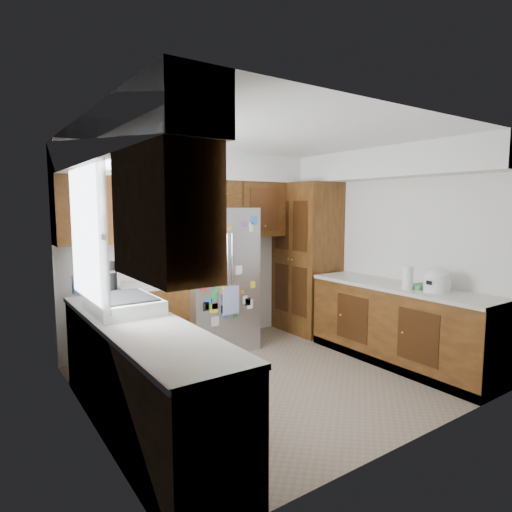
{
  "coord_description": "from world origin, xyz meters",
  "views": [
    {
      "loc": [
        -2.6,
        -3.5,
        1.81
      ],
      "look_at": [
        0.05,
        0.35,
        1.27
      ],
      "focal_mm": 30.0,
      "sensor_mm": 36.0,
      "label": 1
    }
  ],
  "objects_px": {
    "pantry": "(307,258)",
    "fridge": "(214,279)",
    "rice_cooker": "(437,280)"
  },
  "relations": [
    {
      "from": "pantry",
      "to": "fridge",
      "type": "height_order",
      "value": "pantry"
    },
    {
      "from": "pantry",
      "to": "fridge",
      "type": "distance_m",
      "value": 1.51
    },
    {
      "from": "pantry",
      "to": "rice_cooker",
      "type": "height_order",
      "value": "pantry"
    },
    {
      "from": "rice_cooker",
      "to": "fridge",
      "type": "bearing_deg",
      "value": 125.24
    },
    {
      "from": "pantry",
      "to": "rice_cooker",
      "type": "xyz_separation_m",
      "value": [
        -0.0,
        -2.07,
        -0.03
      ]
    },
    {
      "from": "fridge",
      "to": "rice_cooker",
      "type": "relative_size",
      "value": 6.35
    },
    {
      "from": "fridge",
      "to": "rice_cooker",
      "type": "bearing_deg",
      "value": -54.76
    },
    {
      "from": "fridge",
      "to": "rice_cooker",
      "type": "xyz_separation_m",
      "value": [
        1.5,
        -2.12,
        0.15
      ]
    },
    {
      "from": "pantry",
      "to": "rice_cooker",
      "type": "relative_size",
      "value": 7.58
    },
    {
      "from": "rice_cooker",
      "to": "pantry",
      "type": "bearing_deg",
      "value": 89.98
    }
  ]
}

